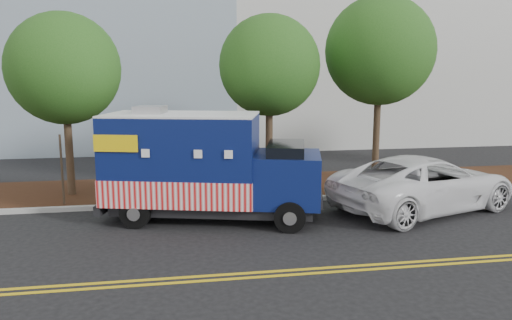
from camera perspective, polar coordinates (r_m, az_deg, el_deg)
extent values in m
plane|color=black|center=(15.28, -3.62, -6.44)|extent=(120.00, 120.00, 0.00)
cube|color=#9E9E99|center=(16.60, -4.14, -4.84)|extent=(120.00, 0.18, 0.15)
cube|color=black|center=(18.63, -4.77, -3.21)|extent=(120.00, 4.00, 0.15)
cube|color=gold|center=(11.11, -1.10, -12.81)|extent=(120.00, 0.10, 0.01)
cube|color=gold|center=(10.88, -0.90, -13.31)|extent=(120.00, 0.10, 0.01)
cylinder|color=#38281C|center=(18.21, -20.58, 1.26)|extent=(0.26, 0.26, 3.51)
sphere|color=#205217|center=(18.03, -21.10, 9.73)|extent=(3.72, 3.72, 3.72)
cylinder|color=#38281C|center=(17.89, 1.51, 2.01)|extent=(0.26, 0.26, 3.67)
sphere|color=#205217|center=(17.72, 1.55, 10.75)|extent=(3.54, 3.54, 3.54)
cylinder|color=#38281C|center=(19.82, 13.60, 3.13)|extent=(0.26, 0.26, 4.10)
sphere|color=#205217|center=(19.71, 13.97, 12.04)|extent=(4.09, 4.09, 4.09)
cube|color=#473828|center=(16.95, -21.28, -1.29)|extent=(0.06, 0.06, 2.40)
cube|color=black|center=(14.90, -4.77, -5.14)|extent=(6.07, 3.38, 0.29)
cube|color=#0B174F|center=(14.79, -8.38, 0.30)|extent=(4.79, 3.40, 2.47)
cube|color=red|center=(14.96, -8.30, -3.00)|extent=(4.84, 3.47, 0.77)
cube|color=white|center=(14.63, -8.51, 5.15)|extent=(4.79, 3.40, 0.06)
cube|color=#B7B7BA|center=(14.87, -12.01, 5.64)|extent=(1.01, 1.01, 0.23)
cube|color=#0B174F|center=(14.49, 3.64, -2.09)|extent=(2.36, 2.62, 1.44)
cube|color=black|center=(14.36, 3.46, 0.60)|extent=(1.51, 2.20, 0.67)
cube|color=black|center=(14.60, 7.34, -4.01)|extent=(0.61, 2.01, 0.31)
cube|color=black|center=(15.74, -16.14, -4.58)|extent=(0.78, 2.29, 0.29)
cube|color=#B7B7BA|center=(15.44, -16.29, 0.60)|extent=(0.52, 1.80, 1.96)
cube|color=#B7B7BA|center=(15.89, -6.27, 1.20)|extent=(1.80, 0.52, 1.13)
cube|color=yellow|center=(14.00, -15.78, 1.84)|extent=(1.20, 0.34, 0.46)
cube|color=yellow|center=(16.29, -12.71, 3.06)|extent=(1.20, 0.34, 0.46)
cylinder|color=black|center=(13.68, 3.90, -6.52)|extent=(0.91, 0.50, 0.86)
cylinder|color=black|center=(15.70, 4.09, -4.35)|extent=(0.91, 0.50, 0.86)
cylinder|color=black|center=(14.43, -13.62, -5.90)|extent=(0.91, 0.50, 0.86)
cylinder|color=black|center=(16.36, -11.26, -3.94)|extent=(0.91, 0.50, 0.86)
imported|color=white|center=(16.63, 18.71, -2.52)|extent=(6.82, 4.76, 1.73)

